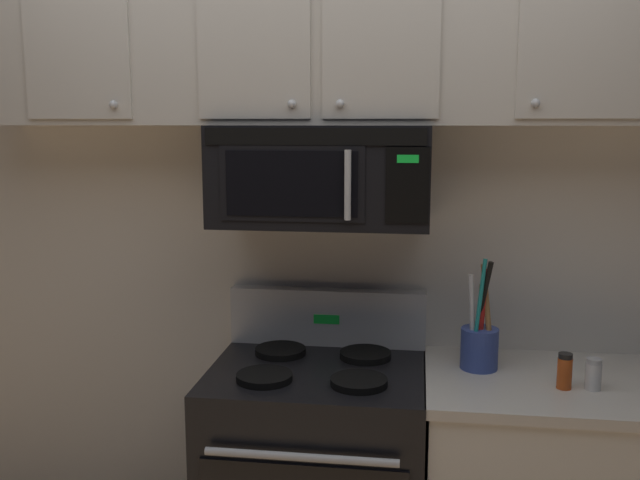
{
  "coord_description": "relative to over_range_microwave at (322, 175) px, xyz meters",
  "views": [
    {
      "loc": [
        0.35,
        -1.96,
        1.76
      ],
      "look_at": [
        0.0,
        0.49,
        1.35
      ],
      "focal_mm": 39.94,
      "sensor_mm": 36.0,
      "label": 1
    }
  ],
  "objects": [
    {
      "name": "back_wall",
      "position": [
        0.0,
        0.25,
        -0.23
      ],
      "size": [
        5.2,
        0.1,
        2.7
      ],
      "primitive_type": "cube",
      "color": "silver",
      "rests_on": "ground_plane"
    },
    {
      "name": "over_range_microwave",
      "position": [
        0.0,
        0.0,
        0.0
      ],
      "size": [
        0.76,
        0.43,
        0.35
      ],
      "color": "black"
    },
    {
      "name": "upper_cabinets",
      "position": [
        0.0,
        0.03,
        0.45
      ],
      "size": [
        2.5,
        0.36,
        0.55
      ],
      "color": "#BCB7AD"
    },
    {
      "name": "utensil_crock_blue",
      "position": [
        0.57,
        -0.04,
        -0.58
      ],
      "size": [
        0.13,
        0.13,
        0.4
      ],
      "color": "#384C9E",
      "rests_on": "counter_segment"
    },
    {
      "name": "salt_shaker",
      "position": [
        0.92,
        -0.19,
        -0.62
      ],
      "size": [
        0.05,
        0.05,
        0.1
      ],
      "color": "white",
      "rests_on": "counter_segment"
    },
    {
      "name": "spice_jar",
      "position": [
        0.83,
        -0.19,
        -0.62
      ],
      "size": [
        0.05,
        0.05,
        0.12
      ],
      "color": "#C64C19",
      "rests_on": "counter_segment"
    }
  ]
}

